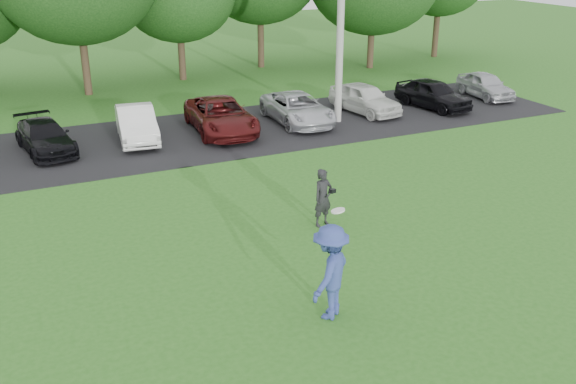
{
  "coord_description": "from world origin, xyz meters",
  "views": [
    {
      "loc": [
        -6.0,
        -9.44,
        7.05
      ],
      "look_at": [
        0.0,
        3.5,
        1.3
      ],
      "focal_mm": 40.0,
      "sensor_mm": 36.0,
      "label": 1
    }
  ],
  "objects": [
    {
      "name": "camera_bystander",
      "position": [
        1.2,
        3.95,
        0.77
      ],
      "size": [
        0.63,
        0.49,
        1.54
      ],
      "color": "black",
      "rests_on": "ground"
    },
    {
      "name": "parking_lot",
      "position": [
        0.0,
        13.0,
        0.01
      ],
      "size": [
        32.0,
        6.5,
        0.03
      ],
      "primitive_type": "cube",
      "color": "black",
      "rests_on": "ground"
    },
    {
      "name": "frisbee_player",
      "position": [
        -0.66,
        0.12,
        0.98
      ],
      "size": [
        1.44,
        1.36,
        2.27
      ],
      "color": "#32428D",
      "rests_on": "ground"
    },
    {
      "name": "parked_cars",
      "position": [
        -0.65,
        13.07,
        0.63
      ],
      "size": [
        30.84,
        4.84,
        1.26
      ],
      "color": "#551612",
      "rests_on": "parking_lot"
    },
    {
      "name": "ground",
      "position": [
        0.0,
        0.0,
        0.0
      ],
      "size": [
        100.0,
        100.0,
        0.0
      ],
      "primitive_type": "plane",
      "color": "#2A631C",
      "rests_on": "ground"
    }
  ]
}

